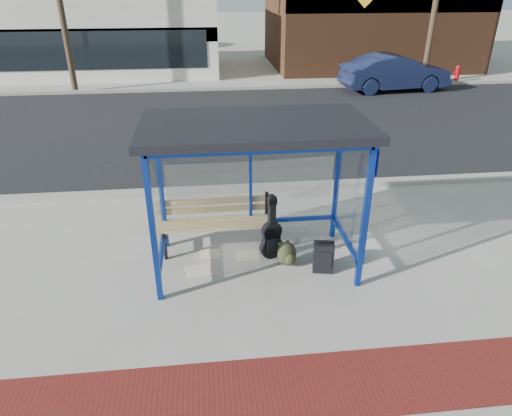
{
  "coord_description": "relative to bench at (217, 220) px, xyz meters",
  "views": [
    {
      "loc": [
        -0.7,
        -6.29,
        4.27
      ],
      "look_at": [
        0.03,
        0.2,
        0.94
      ],
      "focal_mm": 32.0,
      "sensor_mm": 36.0,
      "label": 1
    }
  ],
  "objects": [
    {
      "name": "street_asphalt",
      "position": [
        0.6,
        7.38,
        -0.53
      ],
      "size": [
        60.0,
        10.0,
        0.0
      ],
      "primitive_type": "cube",
      "color": "black",
      "rests_on": "ground"
    },
    {
      "name": "bus_shelter",
      "position": [
        0.6,
        -0.55,
        1.54
      ],
      "size": [
        3.3,
        1.8,
        2.42
      ],
      "color": "navy",
      "rests_on": "ground"
    },
    {
      "name": "newspaper_a",
      "position": [
        -0.14,
        -0.22,
        -0.53
      ],
      "size": [
        0.4,
        0.34,
        0.01
      ],
      "primitive_type": "cube",
      "rotation": [
        0.0,
        0.0,
        -0.13
      ],
      "color": "white",
      "rests_on": "ground"
    },
    {
      "name": "brick_paver_strip",
      "position": [
        0.6,
        -3.22,
        -0.53
      ],
      "size": [
        60.0,
        1.0,
        0.01
      ],
      "primitive_type": "cube",
      "color": "maroon",
      "rests_on": "ground"
    },
    {
      "name": "far_sidewalk",
      "position": [
        0.6,
        14.38,
        -0.53
      ],
      "size": [
        60.0,
        4.0,
        0.01
      ],
      "primitive_type": "cube",
      "color": "#B2ADA0",
      "rests_on": "ground"
    },
    {
      "name": "guitar_bag",
      "position": [
        0.89,
        -0.44,
        -0.13
      ],
      "size": [
        0.42,
        0.23,
        1.1
      ],
      "rotation": [
        0.0,
        0.0,
        0.3
      ],
      "color": "black",
      "rests_on": "ground"
    },
    {
      "name": "suitcase",
      "position": [
        1.66,
        -0.94,
        -0.27
      ],
      "size": [
        0.36,
        0.27,
        0.56
      ],
      "rotation": [
        0.0,
        0.0,
        -0.2
      ],
      "color": "black",
      "rests_on": "ground"
    },
    {
      "name": "sign_post",
      "position": [
        2.41,
        -0.7,
        0.67
      ],
      "size": [
        0.12,
        0.26,
        2.14
      ],
      "rotation": [
        0.0,
        0.0,
        -0.26
      ],
      "color": "#0B1083",
      "rests_on": "ground"
    },
    {
      "name": "storefront_brown",
      "position": [
        8.6,
        17.87,
        2.67
      ],
      "size": [
        10.0,
        7.08,
        6.4
      ],
      "color": "#59331E",
      "rests_on": "ground"
    },
    {
      "name": "curb_near",
      "position": [
        0.6,
        2.28,
        -0.47
      ],
      "size": [
        60.0,
        0.25,
        0.12
      ],
      "primitive_type": "cube",
      "color": "gray",
      "rests_on": "ground"
    },
    {
      "name": "backpack",
      "position": [
        1.12,
        -0.68,
        -0.34
      ],
      "size": [
        0.4,
        0.39,
        0.4
      ],
      "rotation": [
        0.0,
        0.0,
        0.38
      ],
      "color": "#2B2D19",
      "rests_on": "ground"
    },
    {
      "name": "newspaper_b",
      "position": [
        -0.32,
        -0.72,
        -0.53
      ],
      "size": [
        0.48,
        0.41,
        0.01
      ],
      "primitive_type": "cube",
      "rotation": [
        0.0,
        0.0,
        0.19
      ],
      "color": "white",
      "rests_on": "ground"
    },
    {
      "name": "fire_hydrant",
      "position": [
        11.23,
        12.93,
        -0.14
      ],
      "size": [
        0.32,
        0.22,
        0.73
      ],
      "rotation": [
        0.0,
        0.0,
        0.12
      ],
      "color": "red",
      "rests_on": "ground"
    },
    {
      "name": "storefront_white",
      "position": [
        -8.4,
        17.37,
        1.47
      ],
      "size": [
        18.0,
        6.04,
        4.0
      ],
      "color": "silver",
      "rests_on": "ground"
    },
    {
      "name": "newspaper_c",
      "position": [
        0.5,
        -0.34,
        -0.53
      ],
      "size": [
        0.43,
        0.34,
        0.01
      ],
      "primitive_type": "cube",
      "rotation": [
        0.0,
        0.0,
        0.02
      ],
      "color": "white",
      "rests_on": "ground"
    },
    {
      "name": "bench",
      "position": [
        0.0,
        0.0,
        0.0
      ],
      "size": [
        2.0,
        0.51,
        0.94
      ],
      "rotation": [
        0.0,
        0.0,
        0.01
      ],
      "color": "black",
      "rests_on": "ground"
    },
    {
      "name": "curb_far",
      "position": [
        0.6,
        12.48,
        -0.47
      ],
      "size": [
        60.0,
        0.25,
        0.12
      ],
      "primitive_type": "cube",
      "color": "gray",
      "rests_on": "ground"
    },
    {
      "name": "ground",
      "position": [
        0.6,
        -0.62,
        -0.53
      ],
      "size": [
        120.0,
        120.0,
        0.0
      ],
      "primitive_type": "plane",
      "color": "#B2ADA0",
      "rests_on": "ground"
    },
    {
      "name": "parked_car",
      "position": [
        7.74,
        11.59,
        0.19
      ],
      "size": [
        4.55,
        1.96,
        1.46
      ],
      "primitive_type": "imported",
      "rotation": [
        0.0,
        0.0,
        1.67
      ],
      "color": "#1B254C",
      "rests_on": "ground"
    }
  ]
}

